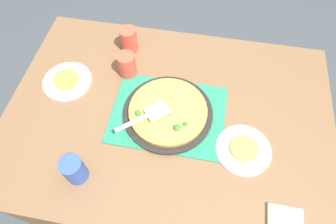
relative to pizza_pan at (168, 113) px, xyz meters
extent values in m
plane|color=#3D4247|center=(0.00, 0.00, -0.76)|extent=(8.00, 8.00, 0.00)
cube|color=brown|center=(0.00, 0.00, -0.03)|extent=(1.40, 1.00, 0.03)
cube|color=brown|center=(-0.64, -0.44, -0.40)|extent=(0.07, 0.07, 0.72)
cube|color=brown|center=(0.64, -0.44, -0.40)|extent=(0.07, 0.07, 0.72)
cube|color=brown|center=(0.64, 0.44, -0.40)|extent=(0.07, 0.07, 0.72)
cube|color=#237F5B|center=(0.00, 0.00, -0.01)|extent=(0.48, 0.36, 0.01)
cylinder|color=black|center=(0.00, 0.00, 0.00)|extent=(0.38, 0.38, 0.01)
cylinder|color=#B78442|center=(0.00, 0.00, 0.02)|extent=(0.33, 0.33, 0.02)
cylinder|color=#EAB747|center=(0.00, 0.00, 0.03)|extent=(0.30, 0.30, 0.01)
sphere|color=#338433|center=(-0.08, 0.06, 0.04)|extent=(0.02, 0.02, 0.02)
sphere|color=#E5CC7F|center=(-0.02, -0.06, 0.04)|extent=(0.03, 0.03, 0.03)
sphere|color=#B76675|center=(0.02, 0.00, 0.04)|extent=(0.03, 0.03, 0.03)
sphere|color=#E5CC7F|center=(0.06, 0.06, 0.04)|extent=(0.02, 0.02, 0.02)
sphere|color=#338433|center=(0.12, 0.05, 0.04)|extent=(0.03, 0.03, 0.03)
sphere|color=#B76675|center=(-0.01, 0.03, 0.04)|extent=(0.02, 0.02, 0.02)
sphere|color=#338433|center=(-0.05, 0.08, 0.04)|extent=(0.03, 0.03, 0.03)
cylinder|color=white|center=(0.49, -0.09, -0.01)|extent=(0.22, 0.22, 0.01)
cylinder|color=white|center=(-0.32, 0.11, -0.01)|extent=(0.22, 0.22, 0.01)
cylinder|color=gold|center=(0.49, -0.09, 0.01)|extent=(0.11, 0.11, 0.02)
cylinder|color=#EAB747|center=(-0.32, 0.11, 0.01)|extent=(0.11, 0.11, 0.02)
cylinder|color=#E04C38|center=(0.25, -0.34, 0.05)|extent=(0.08, 0.08, 0.12)
cylinder|color=#3351AD|center=(0.29, 0.32, 0.05)|extent=(0.08, 0.08, 0.12)
cylinder|color=#E04C38|center=(0.22, -0.19, 0.05)|extent=(0.08, 0.08, 0.12)
cube|color=silver|center=(0.04, 0.03, 0.06)|extent=(0.11, 0.11, 0.00)
cube|color=#B2B2B7|center=(0.13, 0.11, 0.06)|extent=(0.12, 0.10, 0.01)
cube|color=white|center=(-0.48, 0.36, -0.01)|extent=(0.12, 0.12, 0.02)
camera|label=1|loc=(-0.11, 0.60, 1.02)|focal=30.03mm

